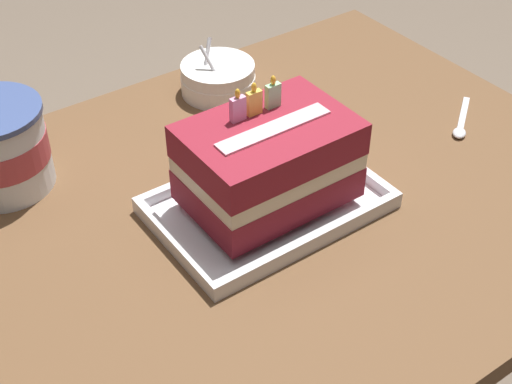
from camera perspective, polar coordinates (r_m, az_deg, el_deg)
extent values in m
cube|color=brown|center=(1.03, -0.89, -2.04)|extent=(1.08, 0.77, 0.04)
cube|color=brown|center=(1.68, 6.45, 1.29)|extent=(0.06, 0.06, 0.66)
cube|color=silver|center=(1.01, 0.91, -1.17)|extent=(0.31, 0.21, 0.01)
cube|color=silver|center=(0.95, 4.39, -3.74)|extent=(0.31, 0.01, 0.02)
cube|color=silver|center=(1.07, -2.17, 2.09)|extent=(0.31, 0.01, 0.02)
cube|color=silver|center=(0.94, -6.38, -3.99)|extent=(0.01, 0.18, 0.02)
cube|color=silver|center=(1.08, 7.28, 2.28)|extent=(0.01, 0.18, 0.02)
cube|color=maroon|center=(0.98, 0.93, 0.74)|extent=(0.22, 0.15, 0.05)
cube|color=beige|center=(0.96, 0.95, 2.36)|extent=(0.21, 0.15, 0.02)
cube|color=maroon|center=(0.94, 0.98, 4.06)|extent=(0.22, 0.15, 0.05)
cube|color=beige|center=(0.92, 1.40, 4.98)|extent=(0.16, 0.03, 0.00)
cube|color=#E099C6|center=(0.93, -1.68, 6.38)|extent=(0.02, 0.01, 0.03)
ellipsoid|color=yellow|center=(0.91, -1.71, 7.57)|extent=(0.01, 0.01, 0.01)
cube|color=#EFC64C|center=(0.94, -0.16, 6.96)|extent=(0.02, 0.01, 0.03)
ellipsoid|color=yellow|center=(0.93, -0.16, 8.14)|extent=(0.01, 0.01, 0.01)
cube|color=#99DB9E|center=(0.96, 1.33, 7.51)|extent=(0.02, 0.01, 0.03)
ellipsoid|color=yellow|center=(0.94, 1.35, 8.68)|extent=(0.01, 0.01, 0.01)
cylinder|color=white|center=(1.26, -2.96, 8.42)|extent=(0.13, 0.13, 0.03)
cylinder|color=white|center=(1.25, -2.99, 9.24)|extent=(0.12, 0.12, 0.03)
cylinder|color=silver|center=(1.24, -3.86, 10.36)|extent=(0.04, 0.03, 0.06)
cylinder|color=silver|center=(1.24, -3.87, 10.30)|extent=(0.04, 0.03, 0.06)
cylinder|color=silver|center=(1.22, -3.57, 9.91)|extent=(0.02, 0.04, 0.06)
ellipsoid|color=silver|center=(1.19, 15.54, 4.45)|extent=(0.04, 0.03, 0.01)
cube|color=silver|center=(1.25, 15.84, 5.91)|extent=(0.09, 0.07, 0.00)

